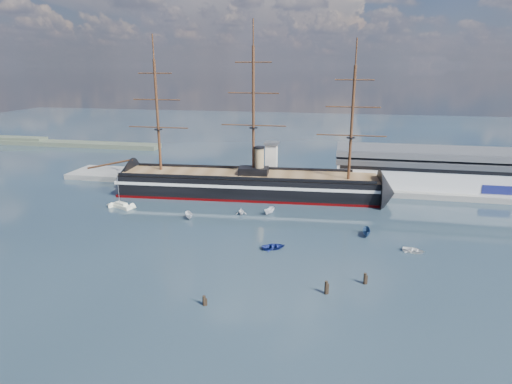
# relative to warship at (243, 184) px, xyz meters

# --- Properties ---
(ground) EXTENTS (600.00, 600.00, 0.00)m
(ground) POSITION_rel_warship_xyz_m (4.81, -20.00, -4.04)
(ground) COLOR #1E2B38
(ground) RESTS_ON ground
(quay) EXTENTS (180.00, 18.00, 2.00)m
(quay) POSITION_rel_warship_xyz_m (14.81, 16.00, -4.04)
(quay) COLOR slate
(quay) RESTS_ON ground
(warehouse) EXTENTS (63.00, 21.00, 11.60)m
(warehouse) POSITION_rel_warship_xyz_m (62.81, 20.00, 3.95)
(warehouse) COLOR #B7BABC
(warehouse) RESTS_ON ground
(quay_tower) EXTENTS (5.00, 5.00, 15.00)m
(quay_tower) POSITION_rel_warship_xyz_m (7.81, 13.00, 5.72)
(quay_tower) COLOR silver
(quay_tower) RESTS_ON ground
(shoreline) EXTENTS (120.00, 10.00, 4.00)m
(shoreline) POSITION_rel_warship_xyz_m (-134.42, 75.00, -2.59)
(shoreline) COLOR #3F4C38
(shoreline) RESTS_ON ground
(warship) EXTENTS (113.41, 22.44, 53.94)m
(warship) POSITION_rel_warship_xyz_m (0.00, 0.00, 0.00)
(warship) COLOR black
(warship) RESTS_ON ground
(sailboat) EXTENTS (8.21, 5.26, 12.69)m
(sailboat) POSITION_rel_warship_xyz_m (-35.05, -21.15, -3.23)
(sailboat) COLOR silver
(sailboat) RESTS_ON ground
(motorboat_a) EXTENTS (6.15, 4.76, 2.34)m
(motorboat_a) POSITION_rel_warship_xyz_m (-10.29, -26.57, -4.04)
(motorboat_a) COLOR white
(motorboat_a) RESTS_ON ground
(motorboat_b) EXTENTS (2.85, 3.96, 1.72)m
(motorboat_b) POSITION_rel_warship_xyz_m (17.81, -43.15, -4.04)
(motorboat_b) COLOR navy
(motorboat_b) RESTS_ON ground
(motorboat_c) EXTENTS (6.15, 4.04, 2.31)m
(motorboat_c) POSITION_rel_warship_xyz_m (12.39, -17.67, -4.04)
(motorboat_c) COLOR white
(motorboat_c) RESTS_ON ground
(motorboat_d) EXTENTS (6.42, 4.51, 2.16)m
(motorboat_d) POSITION_rel_warship_xyz_m (3.99, -19.79, -4.04)
(motorboat_d) COLOR white
(motorboat_d) RESTS_ON ground
(motorboat_e) EXTENTS (2.16, 3.50, 1.52)m
(motorboat_e) POSITION_rel_warship_xyz_m (51.55, -38.35, -4.04)
(motorboat_e) COLOR white
(motorboat_e) RESTS_ON ground
(motorboat_f) EXTENTS (6.15, 2.33, 2.45)m
(motorboat_f) POSITION_rel_warship_xyz_m (40.80, -29.87, -4.04)
(motorboat_f) COLOR navy
(motorboat_f) RESTS_ON ground
(piling_near_mid) EXTENTS (0.64, 0.64, 2.69)m
(piling_near_mid) POSITION_rel_warship_xyz_m (9.12, -71.55, -4.04)
(piling_near_mid) COLOR black
(piling_near_mid) RESTS_ON ground
(piling_near_right) EXTENTS (0.64, 0.64, 3.50)m
(piling_near_right) POSITION_rel_warship_xyz_m (31.52, -62.68, -4.04)
(piling_near_right) COLOR black
(piling_near_right) RESTS_ON ground
(piling_far_right) EXTENTS (0.64, 0.64, 3.14)m
(piling_far_right) POSITION_rel_warship_xyz_m (39.26, -56.95, -4.04)
(piling_far_right) COLOR black
(piling_far_right) RESTS_ON ground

